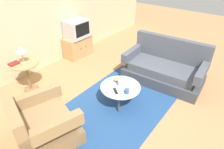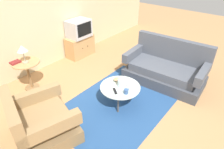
{
  "view_description": "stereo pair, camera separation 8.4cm",
  "coord_description": "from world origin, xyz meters",
  "px_view_note": "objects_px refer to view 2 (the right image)",
  "views": [
    {
      "loc": [
        -2.31,
        -1.74,
        2.56
      ],
      "look_at": [
        0.19,
        0.2,
        0.55
      ],
      "focal_mm": 31.36,
      "sensor_mm": 36.0,
      "label": 1
    },
    {
      "loc": [
        -2.26,
        -1.81,
        2.56
      ],
      "look_at": [
        0.19,
        0.2,
        0.55
      ],
      "focal_mm": 31.36,
      "sensor_mm": 36.0,
      "label": 2
    }
  ],
  "objects_px": {
    "coffee_table": "(120,88)",
    "television": "(79,28)",
    "armchair": "(41,123)",
    "bowl": "(117,80)",
    "book": "(15,62)",
    "couch": "(165,69)",
    "side_table": "(28,70)",
    "mug": "(126,91)",
    "vase": "(120,81)",
    "tv_stand": "(80,46)",
    "tv_remote_silver": "(130,84)",
    "table_lamp": "(22,49)",
    "tv_remote_dark": "(115,91)"
  },
  "relations": [
    {
      "from": "table_lamp",
      "to": "bowl",
      "type": "xyz_separation_m",
      "value": [
        0.89,
        -1.66,
        -0.49
      ]
    },
    {
      "from": "mug",
      "to": "table_lamp",
      "type": "bearing_deg",
      "value": 109.45
    },
    {
      "from": "vase",
      "to": "bowl",
      "type": "distance_m",
      "value": 0.18
    },
    {
      "from": "armchair",
      "to": "coffee_table",
      "type": "height_order",
      "value": "armchair"
    },
    {
      "from": "armchair",
      "to": "coffee_table",
      "type": "bearing_deg",
      "value": 88.47
    },
    {
      "from": "tv_stand",
      "to": "mug",
      "type": "distance_m",
      "value": 2.59
    },
    {
      "from": "couch",
      "to": "vase",
      "type": "bearing_deg",
      "value": 72.84
    },
    {
      "from": "book",
      "to": "television",
      "type": "bearing_deg",
      "value": 4.61
    },
    {
      "from": "television",
      "to": "book",
      "type": "xyz_separation_m",
      "value": [
        -1.92,
        -0.2,
        -0.14
      ]
    },
    {
      "from": "tv_remote_dark",
      "to": "armchair",
      "type": "bearing_deg",
      "value": -74.22
    },
    {
      "from": "tv_remote_silver",
      "to": "coffee_table",
      "type": "bearing_deg",
      "value": 164.8
    },
    {
      "from": "armchair",
      "to": "tv_remote_dark",
      "type": "relative_size",
      "value": 7.31
    },
    {
      "from": "tv_remote_silver",
      "to": "television",
      "type": "bearing_deg",
      "value": 86.15
    },
    {
      "from": "couch",
      "to": "tv_remote_silver",
      "type": "xyz_separation_m",
      "value": [
        -1.12,
        0.19,
        0.12
      ]
    },
    {
      "from": "coffee_table",
      "to": "side_table",
      "type": "relative_size",
      "value": 1.18
    },
    {
      "from": "couch",
      "to": "side_table",
      "type": "height_order",
      "value": "couch"
    },
    {
      "from": "side_table",
      "to": "book",
      "type": "relative_size",
      "value": 3.26
    },
    {
      "from": "television",
      "to": "tv_remote_silver",
      "type": "xyz_separation_m",
      "value": [
        -0.79,
        -2.25,
        -0.38
      ]
    },
    {
      "from": "tv_stand",
      "to": "table_lamp",
      "type": "height_order",
      "value": "table_lamp"
    },
    {
      "from": "table_lamp",
      "to": "tv_remote_silver",
      "type": "bearing_deg",
      "value": -62.85
    },
    {
      "from": "side_table",
      "to": "mug",
      "type": "xyz_separation_m",
      "value": [
        0.71,
        -2.02,
        -0.01
      ]
    },
    {
      "from": "couch",
      "to": "coffee_table",
      "type": "relative_size",
      "value": 2.34
    },
    {
      "from": "couch",
      "to": "coffee_table",
      "type": "xyz_separation_m",
      "value": [
        -1.3,
        0.3,
        0.08
      ]
    },
    {
      "from": "table_lamp",
      "to": "tv_remote_dark",
      "type": "distance_m",
      "value": 2.0
    },
    {
      "from": "television",
      "to": "vase",
      "type": "relative_size",
      "value": 2.62
    },
    {
      "from": "vase",
      "to": "side_table",
      "type": "bearing_deg",
      "value": 114.14
    },
    {
      "from": "tv_remote_dark",
      "to": "bowl",
      "type": "bearing_deg",
      "value": 160.0
    },
    {
      "from": "coffee_table",
      "to": "tv_stand",
      "type": "distance_m",
      "value": 2.36
    },
    {
      "from": "vase",
      "to": "coffee_table",
      "type": "bearing_deg",
      "value": -116.45
    },
    {
      "from": "television",
      "to": "couch",
      "type": "bearing_deg",
      "value": -82.36
    },
    {
      "from": "television",
      "to": "armchair",
      "type": "bearing_deg",
      "value": -145.09
    },
    {
      "from": "tv_stand",
      "to": "tv_remote_dark",
      "type": "bearing_deg",
      "value": -117.89
    },
    {
      "from": "coffee_table",
      "to": "bowl",
      "type": "bearing_deg",
      "value": 59.76
    },
    {
      "from": "table_lamp",
      "to": "tv_remote_dark",
      "type": "xyz_separation_m",
      "value": [
        0.63,
        -1.83,
        -0.51
      ]
    },
    {
      "from": "vase",
      "to": "armchair",
      "type": "bearing_deg",
      "value": 162.29
    },
    {
      "from": "coffee_table",
      "to": "television",
      "type": "xyz_separation_m",
      "value": [
        0.97,
        2.14,
        0.42
      ]
    },
    {
      "from": "side_table",
      "to": "mug",
      "type": "relative_size",
      "value": 5.01
    },
    {
      "from": "table_lamp",
      "to": "tv_stand",
      "type": "bearing_deg",
      "value": 10.89
    },
    {
      "from": "side_table",
      "to": "television",
      "type": "height_order",
      "value": "television"
    },
    {
      "from": "couch",
      "to": "book",
      "type": "relative_size",
      "value": 8.99
    },
    {
      "from": "side_table",
      "to": "tv_remote_dark",
      "type": "bearing_deg",
      "value": -71.29
    },
    {
      "from": "coffee_table",
      "to": "tv_stand",
      "type": "xyz_separation_m",
      "value": [
        0.97,
        2.15,
        -0.09
      ]
    },
    {
      "from": "armchair",
      "to": "tv_remote_dark",
      "type": "bearing_deg",
      "value": 85.3
    },
    {
      "from": "television",
      "to": "table_lamp",
      "type": "relative_size",
      "value": 1.59
    },
    {
      "from": "mug",
      "to": "vase",
      "type": "bearing_deg",
      "value": 65.19
    },
    {
      "from": "tv_stand",
      "to": "book",
      "type": "xyz_separation_m",
      "value": [
        -1.92,
        -0.21,
        0.37
      ]
    },
    {
      "from": "coffee_table",
      "to": "mug",
      "type": "relative_size",
      "value": 5.91
    },
    {
      "from": "book",
      "to": "couch",
      "type": "bearing_deg",
      "value": -46.14
    },
    {
      "from": "vase",
      "to": "tv_remote_dark",
      "type": "height_order",
      "value": "vase"
    },
    {
      "from": "coffee_table",
      "to": "armchair",
      "type": "bearing_deg",
      "value": 161.68
    }
  ]
}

